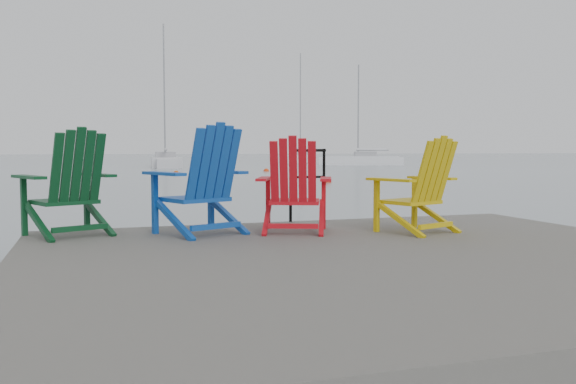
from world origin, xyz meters
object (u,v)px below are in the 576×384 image
object	(u,v)px
handrail	(307,178)
sailboat_mid	(299,159)
chair_blue	(202,181)
buoy_c	(266,171)
chair_yellow	(420,186)
chair_red	(294,186)
buoy_a	(327,182)
chair_green	(69,184)
buoy_d	(203,174)
sailboat_far	(362,161)
sailboat_near	(165,162)
buoy_b	(176,173)

from	to	relation	value
handrail	sailboat_mid	xyz separation A→B (m)	(19.53, 56.43, -0.69)
chair_blue	buoy_c	distance (m)	33.01
chair_yellow	chair_blue	bearing A→B (deg)	145.16
sailboat_mid	chair_red	bearing A→B (deg)	-79.22
chair_yellow	buoy_a	xyz separation A→B (m)	(6.30, 18.42, -1.00)
chair_green	buoy_d	bearing A→B (deg)	52.92
handrail	chair_green	distance (m)	2.81
sailboat_far	chair_green	bearing A→B (deg)	171.66
chair_red	buoy_c	world-z (taller)	chair_red
handrail	sailboat_near	bearing A→B (deg)	85.57
chair_green	sailboat_near	world-z (taller)	sailboat_near
sailboat_far	buoy_b	world-z (taller)	sailboat_far
chair_red	sailboat_far	bearing A→B (deg)	86.03
handrail	chair_yellow	size ratio (longest dim) A/B	0.90
chair_red	sailboat_mid	bearing A→B (deg)	92.63
chair_red	sailboat_far	xyz separation A→B (m)	(21.71, 44.84, -0.65)
sailboat_mid	chair_green	bearing A→B (deg)	-81.38
handrail	sailboat_far	bearing A→B (deg)	64.20
sailboat_mid	buoy_c	world-z (taller)	sailboat_mid
chair_yellow	buoy_c	bearing A→B (deg)	56.55
chair_green	buoy_a	xyz separation A→B (m)	(9.85, 17.55, -1.04)
chair_yellow	buoy_c	xyz separation A→B (m)	(7.53, 32.10, -1.00)
chair_green	buoy_d	world-z (taller)	chair_green
buoy_d	handrail	bearing A→B (deg)	-97.44
sailboat_mid	handrail	bearing A→B (deg)	-79.07
sailboat_mid	buoy_d	size ratio (longest dim) A/B	32.96
chair_yellow	sailboat_near	world-z (taller)	sailboat_near
chair_green	chair_red	xyz separation A→B (m)	(2.27, -0.46, -0.04)
sailboat_mid	buoy_a	distance (m)	41.29
sailboat_mid	buoy_d	xyz separation A→B (m)	(-15.95, -29.04, -0.35)
handrail	buoy_d	distance (m)	27.64
sailboat_mid	sailboat_far	world-z (taller)	sailboat_mid
buoy_d	chair_red	bearing A→B (deg)	-98.17
chair_blue	chair_yellow	xyz separation A→B (m)	(2.24, -0.58, -0.06)
buoy_d	chair_yellow	bearing A→B (deg)	-95.54
chair_red	buoy_d	world-z (taller)	chair_red
handrail	buoy_a	bearing A→B (deg)	67.46
chair_green	sailboat_far	xyz separation A→B (m)	(23.99, 44.38, -0.68)
chair_green	buoy_b	distance (m)	30.19
handrail	sailboat_mid	size ratio (longest dim) A/B	0.07
buoy_a	sailboat_mid	bearing A→B (deg)	72.46
buoy_a	buoy_c	bearing A→B (deg)	84.86
buoy_d	buoy_b	bearing A→B (deg)	123.65
chair_red	buoy_d	xyz separation A→B (m)	(4.07, 28.33, -1.00)
chair_green	sailboat_mid	world-z (taller)	sailboat_mid
chair_yellow	sailboat_far	bearing A→B (deg)	45.44
buoy_b	buoy_a	bearing A→B (deg)	-68.70
chair_blue	buoy_d	size ratio (longest dim) A/B	3.02
sailboat_far	buoy_d	world-z (taller)	sailboat_far
sailboat_far	buoy_b	bearing A→B (deg)	147.83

